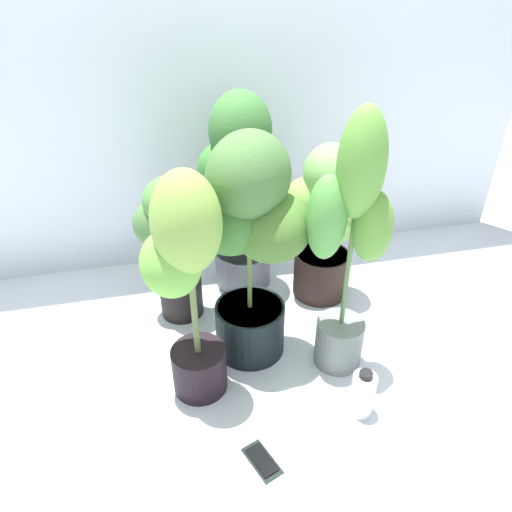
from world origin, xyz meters
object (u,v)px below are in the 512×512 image
object	(u,v)px
potted_plant_back_left	(175,238)
nutrient_bottle	(363,394)
potted_plant_center	(249,234)
potted_plant_back_center	(237,179)
cell_phone	(262,460)
potted_plant_front_left	(186,273)
potted_plant_front_right	(349,241)
potted_plant_back_right	(326,220)

from	to	relation	value
potted_plant_back_left	nutrient_bottle	world-z (taller)	potted_plant_back_left
potted_plant_center	potted_plant_back_center	xyz separation A→B (m)	(0.05, 0.49, 0.01)
potted_plant_back_center	cell_phone	bearing A→B (deg)	-97.31
potted_plant_back_left	potted_plant_center	world-z (taller)	potted_plant_center
potted_plant_front_left	potted_plant_back_center	size ratio (longest dim) A/B	0.92
potted_plant_front_right	potted_plant_back_left	size ratio (longest dim) A/B	1.53
potted_plant_front_right	potted_plant_back_center	xyz separation A→B (m)	(-0.26, 0.63, -0.00)
potted_plant_front_right	potted_plant_center	world-z (taller)	potted_plant_front_right
cell_phone	potted_plant_center	bearing A→B (deg)	-119.27
potted_plant_front_right	cell_phone	distance (m)	0.76
potted_plant_back_left	potted_plant_back_center	bearing A→B (deg)	32.15
potted_plant_center	potted_plant_front_left	xyz separation A→B (m)	(-0.24, -0.15, -0.03)
potted_plant_center	potted_plant_back_left	bearing A→B (deg)	130.29
potted_plant_front_left	cell_phone	world-z (taller)	potted_plant_front_left
potted_plant_back_left	potted_plant_front_left	distance (m)	0.46
potted_plant_front_right	cell_phone	bearing A→B (deg)	-136.69
nutrient_bottle	potted_plant_center	bearing A→B (deg)	127.03
cell_phone	nutrient_bottle	size ratio (longest dim) A/B	0.84
potted_plant_back_right	potted_plant_back_left	xyz separation A→B (m)	(-0.66, -0.00, -0.01)
potted_plant_front_left	cell_phone	distance (m)	0.64
nutrient_bottle	cell_phone	bearing A→B (deg)	-163.87
potted_plant_back_right	potted_plant_center	bearing A→B (deg)	-144.10
potted_plant_back_right	cell_phone	xyz separation A→B (m)	(-0.49, -0.81, -0.39)
potted_plant_front_left	potted_plant_front_right	bearing A→B (deg)	0.46
potted_plant_back_right	potted_plant_back_left	size ratio (longest dim) A/B	1.12
cell_phone	potted_plant_back_left	bearing A→B (deg)	-98.64
potted_plant_front_left	potted_plant_back_center	world-z (taller)	potted_plant_back_center
potted_plant_center	potted_plant_back_center	bearing A→B (deg)	84.03
potted_plant_back_right	potted_plant_back_center	distance (m)	0.43
potted_plant_back_center	cell_phone	world-z (taller)	potted_plant_back_center
potted_plant_front_left	cell_phone	bearing A→B (deg)	-65.66
nutrient_bottle	potted_plant_front_right	bearing A→B (deg)	88.65
potted_plant_front_right	potted_plant_back_center	size ratio (longest dim) A/B	1.08
potted_plant_back_right	cell_phone	world-z (taller)	potted_plant_back_right
potted_plant_front_right	nutrient_bottle	world-z (taller)	potted_plant_front_right
potted_plant_back_right	cell_phone	bearing A→B (deg)	-121.00
potted_plant_back_left	nutrient_bottle	xyz separation A→B (m)	(0.56, -0.70, -0.30)
potted_plant_front_right	potted_plant_back_center	bearing A→B (deg)	112.33
potted_plant_front_right	nutrient_bottle	size ratio (longest dim) A/B	5.26
potted_plant_front_right	potted_plant_front_left	world-z (taller)	potted_plant_front_right
nutrient_bottle	potted_plant_back_left	bearing A→B (deg)	128.44
potted_plant_center	nutrient_bottle	world-z (taller)	potted_plant_center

